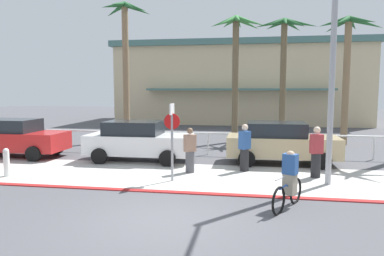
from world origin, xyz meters
The scene contains 19 objects.
ground_plane centered at (0.00, 10.00, 0.00)m, with size 80.00×80.00×0.00m, color #4C4C51.
sidewalk_strip centered at (0.00, 4.20, 0.01)m, with size 44.00×4.00×0.02m, color beige.
curb_paint centered at (0.00, 2.20, 0.01)m, with size 44.00×0.24×0.03m, color maroon.
building_backdrop centered at (0.84, 26.58, 3.58)m, with size 21.99×10.58×7.12m.
rail_fence centered at (0.00, 8.50, 0.84)m, with size 23.98×0.08×1.04m.
stop_sign_bike_lane centered at (-0.57, 3.48, 1.68)m, with size 0.52×0.56×2.56m.
bollard_1 centered at (-6.35, 3.14, 0.52)m, with size 0.20×0.20×1.00m.
streetlight_curb centered at (4.39, 3.62, 4.28)m, with size 0.24×2.54×7.50m.
palm_tree_0 centered at (-5.26, 12.34, 5.78)m, with size 2.71×2.83×7.97m.
palm_tree_1 centered at (1.03, 12.77, 5.48)m, with size 3.07×3.09×7.10m.
palm_tree_2 centered at (3.75, 14.03, 5.40)m, with size 3.60×3.09×7.10m.
palm_tree_3 centered at (6.91, 12.63, 5.06)m, with size 3.33×3.33×6.86m.
car_red_0 centered at (-8.45, 6.58, 0.87)m, with size 4.40×2.02×1.69m.
car_white_1 centered at (-2.71, 6.55, 0.87)m, with size 4.40×2.02×1.69m.
car_tan_2 centered at (3.16, 6.96, 0.87)m, with size 4.40×2.02×1.69m.
cyclist_blue_0 centered at (2.95, 1.36, 0.69)m, with size 0.90×1.64×1.50m.
pedestrian_0 centered at (1.73, 5.33, 0.81)m, with size 0.46×0.47×1.75m.
pedestrian_1 centered at (4.16, 4.74, 0.82)m, with size 0.45×0.39×1.77m.
pedestrian_2 centered at (-0.20, 4.76, 0.76)m, with size 0.48×0.45×1.64m.
Camera 1 is at (2.00, -7.94, 3.03)m, focal length 33.93 mm.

